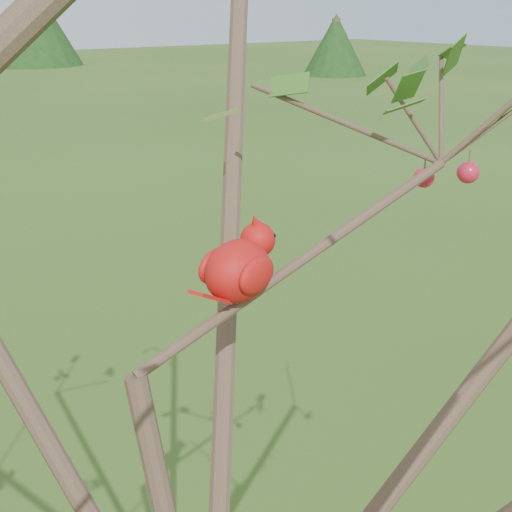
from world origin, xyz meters
The scene contains 2 objects.
crabapple_tree centered at (0.03, -0.02, 2.12)m, with size 2.35×2.05×2.95m.
cardinal centered at (0.13, 0.09, 2.09)m, with size 0.20×0.13×0.14m.
Camera 1 is at (-0.47, -0.75, 2.47)m, focal length 50.00 mm.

